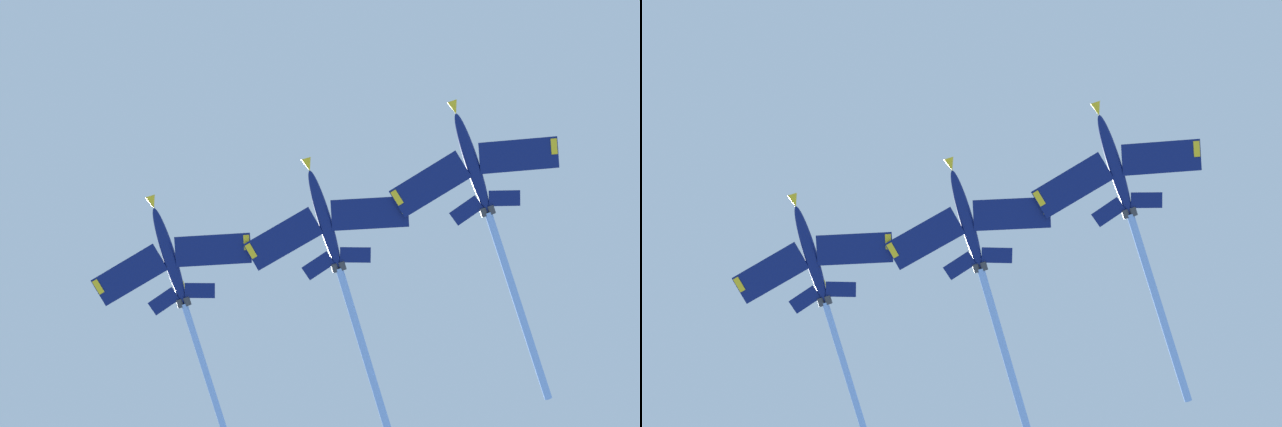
% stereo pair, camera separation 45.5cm
% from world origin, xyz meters
% --- Properties ---
extents(jet_inner_left, '(20.19, 35.46, 9.99)m').
position_xyz_m(jet_inner_left, '(22.73, 27.93, 121.68)').
color(jet_inner_left, navy).
extents(jet_centre, '(20.18, 40.49, 11.26)m').
position_xyz_m(jet_centre, '(4.27, 30.74, 121.50)').
color(jet_centre, navy).
extents(jet_inner_right, '(20.18, 40.30, 10.86)m').
position_xyz_m(jet_inner_right, '(-14.73, 28.03, 122.60)').
color(jet_inner_right, navy).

